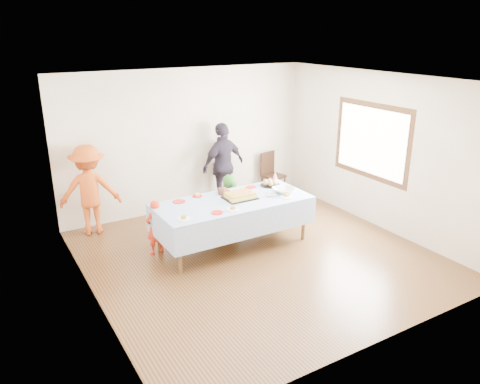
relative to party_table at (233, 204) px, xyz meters
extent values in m
plane|color=#402712|center=(0.14, -0.54, -0.72)|extent=(5.00, 5.00, 0.00)
cube|color=#C3B3A0|center=(0.14, 1.96, 0.63)|extent=(5.00, 0.04, 2.70)
cube|color=#C3B3A0|center=(0.14, -3.04, 0.63)|extent=(5.00, 0.04, 2.70)
cube|color=#C3B3A0|center=(-2.36, -0.54, 0.63)|extent=(0.04, 5.00, 2.70)
cube|color=#C3B3A0|center=(2.64, -0.54, 0.63)|extent=(0.04, 5.00, 2.70)
cube|color=white|center=(0.14, -0.54, 1.98)|extent=(5.00, 5.00, 0.04)
cube|color=#472B16|center=(2.61, -0.34, 0.78)|extent=(0.03, 1.75, 1.35)
cylinder|color=#51371B|center=(-1.12, -0.42, -0.36)|extent=(0.06, 0.06, 0.73)
cylinder|color=#51371B|center=(1.12, -0.42, -0.36)|extent=(0.06, 0.06, 0.73)
cylinder|color=#51371B|center=(-1.12, 0.42, -0.36)|extent=(0.06, 0.06, 0.73)
cylinder|color=#51371B|center=(1.12, 0.42, -0.36)|extent=(0.06, 0.06, 0.73)
cube|color=#51371B|center=(0.00, 0.00, 0.03)|extent=(2.40, 1.00, 0.04)
cube|color=white|center=(0.00, 0.00, 0.05)|extent=(2.50, 1.10, 0.01)
cube|color=black|center=(0.14, 0.02, 0.06)|extent=(0.51, 0.39, 0.01)
cube|color=#D9C352|center=(0.14, 0.02, 0.10)|extent=(0.43, 0.32, 0.06)
cube|color=#965D22|center=(0.14, 0.02, 0.14)|extent=(0.43, 0.32, 0.01)
cylinder|color=black|center=(0.93, 0.30, 0.06)|extent=(0.35, 0.35, 0.02)
sphere|color=tan|center=(1.02, 0.30, 0.12)|extent=(0.09, 0.09, 0.09)
sphere|color=tan|center=(0.97, 0.38, 0.12)|extent=(0.09, 0.09, 0.09)
sphere|color=tan|center=(0.88, 0.38, 0.12)|extent=(0.09, 0.09, 0.09)
sphere|color=tan|center=(0.83, 0.30, 0.12)|extent=(0.09, 0.09, 0.09)
sphere|color=tan|center=(0.88, 0.22, 0.12)|extent=(0.09, 0.09, 0.09)
sphere|color=tan|center=(0.97, 0.22, 0.12)|extent=(0.09, 0.09, 0.09)
sphere|color=tan|center=(0.93, 0.30, 0.12)|extent=(0.09, 0.09, 0.09)
imported|color=silver|center=(0.91, -0.12, 0.10)|extent=(0.35, 0.35, 0.09)
cone|color=silver|center=(1.13, 0.46, 0.15)|extent=(0.11, 0.11, 0.19)
cylinder|color=red|center=(-0.77, 0.37, 0.06)|extent=(0.20, 0.20, 0.01)
cylinder|color=red|center=(-0.41, 0.45, 0.06)|extent=(0.16, 0.16, 0.01)
cylinder|color=red|center=(0.09, 0.45, 0.06)|extent=(0.20, 0.20, 0.01)
cylinder|color=red|center=(0.59, 0.40, 0.06)|extent=(0.17, 0.17, 0.01)
cylinder|color=red|center=(-0.47, -0.35, 0.06)|extent=(0.18, 0.18, 0.01)
cylinder|color=white|center=(-1.00, -0.32, 0.06)|extent=(0.20, 0.20, 0.01)
cylinder|color=white|center=(-0.20, -0.36, 0.06)|extent=(0.20, 0.20, 0.01)
cylinder|color=white|center=(0.83, -0.32, 0.06)|extent=(0.23, 0.23, 0.01)
cylinder|color=black|center=(1.81, 1.45, -0.52)|extent=(0.03, 0.03, 0.41)
cylinder|color=black|center=(2.14, 1.53, -0.52)|extent=(0.03, 0.03, 0.41)
cylinder|color=black|center=(1.73, 1.79, -0.52)|extent=(0.03, 0.03, 0.41)
cylinder|color=black|center=(2.06, 1.86, -0.52)|extent=(0.03, 0.03, 0.41)
cube|color=black|center=(1.94, 1.66, -0.30)|extent=(0.48, 0.48, 0.05)
cube|color=black|center=(1.90, 1.83, -0.04)|extent=(0.40, 0.13, 0.47)
imported|color=red|center=(-1.19, 0.36, -0.28)|extent=(0.37, 0.28, 0.89)
imported|color=#2F6E24|center=(0.36, 0.73, -0.25)|extent=(0.47, 0.32, 0.95)
imported|color=#AA624F|center=(-0.02, 0.36, -0.27)|extent=(0.44, 0.34, 0.90)
imported|color=#CE5119|center=(-1.84, 1.66, 0.06)|extent=(1.13, 0.83, 1.57)
imported|color=#2B2432|center=(0.74, 1.66, 0.11)|extent=(1.05, 0.61, 1.68)
camera|label=1|loc=(-3.46, -6.07, 2.66)|focal=35.00mm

